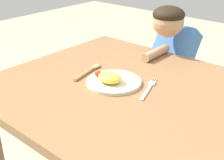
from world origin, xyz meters
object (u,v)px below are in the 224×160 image
plate (112,80)px  fork (149,89)px  spoon (90,70)px  person (173,78)px

plate → fork: bearing=21.7°
spoon → person: size_ratio=0.21×
spoon → plate: bearing=-112.8°
fork → spoon: 0.31m
plate → person: size_ratio=0.24×
fork → person: bearing=-0.0°
plate → fork: plate is taller
fork → spoon: spoon is taller
fork → spoon: (-0.31, -0.03, 0.00)m
plate → spoon: bearing=168.9°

